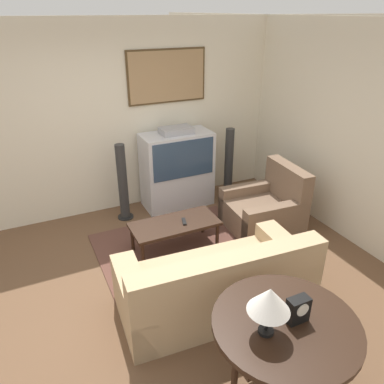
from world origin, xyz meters
The scene contains 14 objects.
ground_plane centered at (0.00, 0.00, 0.00)m, with size 12.00×12.00×0.00m, color brown.
wall_back centered at (0.02, 2.13, 1.36)m, with size 12.00×0.10×2.70m.
wall_right centered at (2.63, 0.00, 1.35)m, with size 0.06×12.00×2.70m.
area_rug centered at (0.46, 0.69, 0.01)m, with size 1.98×1.50×0.01m.
tv centered at (0.95, 1.78, 0.59)m, with size 1.04×0.52×1.24m.
couch centered at (0.40, -0.49, 0.29)m, with size 1.97×1.03×0.82m.
armchair centered at (1.78, 0.62, 0.27)m, with size 0.98×0.92×0.88m.
coffee_table centered at (0.43, 0.65, 0.35)m, with size 1.09×0.50×0.39m.
console_table centered at (0.37, -1.54, 0.69)m, with size 1.07×1.07×0.76m.
table_lamp centered at (0.18, -1.55, 1.05)m, with size 0.29×0.29×0.38m.
mantel_clock centered at (0.45, -1.55, 0.86)m, with size 0.16×0.10×0.20m.
remote centered at (0.54, 0.61, 0.40)m, with size 0.09×0.17×0.02m.
speaker_tower_left centered at (0.08, 1.71, 0.54)m, with size 0.23×0.23×1.13m.
speaker_tower_right centered at (1.82, 1.71, 0.54)m, with size 0.23×0.23×1.13m.
Camera 1 is at (-1.09, -3.04, 2.77)m, focal length 35.00 mm.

